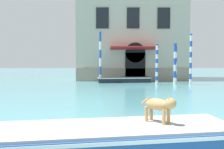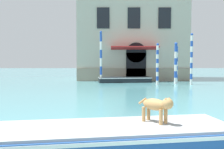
{
  "view_description": "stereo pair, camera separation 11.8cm",
  "coord_description": "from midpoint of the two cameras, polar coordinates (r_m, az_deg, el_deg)",
  "views": [
    {
      "loc": [
        -2.04,
        -2.81,
        2.1
      ],
      "look_at": [
        -1.81,
        12.78,
        1.2
      ],
      "focal_mm": 42.0,
      "sensor_mm": 36.0,
      "label": 1
    },
    {
      "loc": [
        -1.92,
        -2.81,
        2.1
      ],
      "look_at": [
        -1.81,
        12.78,
        1.2
      ],
      "focal_mm": 42.0,
      "sensor_mm": 36.0,
      "label": 2
    }
  ],
  "objects": [
    {
      "name": "palazzo_left",
      "position": [
        28.84,
        4.37,
        13.09
      ],
      "size": [
        11.05,
        7.4,
        14.06
      ],
      "color": "#BCB29E",
      "rests_on": "ground_plane"
    },
    {
      "name": "boat_foreground",
      "position": [
        6.26,
        -12.54,
        -13.57
      ],
      "size": [
        8.91,
        3.21,
        0.55
      ],
      "rotation": [
        0.0,
        0.0,
        0.15
      ],
      "color": "#234C8C",
      "rests_on": "ground_plane"
    },
    {
      "name": "dog_on_deck",
      "position": [
        6.52,
        10.29,
        -6.6
      ],
      "size": [
        0.77,
        0.77,
        0.66
      ],
      "rotation": [
        0.0,
        0.0,
        -0.79
      ],
      "color": "tan",
      "rests_on": "boat_foreground"
    },
    {
      "name": "boat_moored_near_palazzo",
      "position": [
        24.12,
        2.91,
        -1.09
      ],
      "size": [
        4.91,
        2.06,
        0.48
      ],
      "rotation": [
        0.0,
        0.0,
        0.12
      ],
      "color": "black",
      "rests_on": "ground_plane"
    },
    {
      "name": "mooring_pole_0",
      "position": [
        24.19,
        13.95,
        2.22
      ],
      "size": [
        0.29,
        0.29,
        3.32
      ],
      "color": "white",
      "rests_on": "ground_plane"
    },
    {
      "name": "mooring_pole_1",
      "position": [
        21.77,
        10.02,
        2.29
      ],
      "size": [
        0.22,
        0.22,
        3.43
      ],
      "color": "white",
      "rests_on": "ground_plane"
    },
    {
      "name": "mooring_pole_2",
      "position": [
        22.88,
        13.86,
        2.44
      ],
      "size": [
        0.26,
        0.26,
        3.54
      ],
      "color": "white",
      "rests_on": "ground_plane"
    },
    {
      "name": "mooring_pole_3",
      "position": [
        22.78,
        17.06,
        3.3
      ],
      "size": [
        0.21,
        0.21,
        4.27
      ],
      "color": "white",
      "rests_on": "ground_plane"
    },
    {
      "name": "mooring_pole_4",
      "position": [
        23.35,
        -2.27,
        3.86
      ],
      "size": [
        0.21,
        0.21,
        4.62
      ],
      "color": "white",
      "rests_on": "ground_plane"
    }
  ]
}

